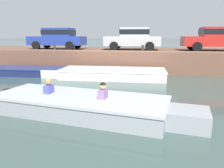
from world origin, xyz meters
The scene contains 11 objects.
ground_plane centered at (0.00, 6.08, 0.00)m, with size 400.00×400.00×0.00m, color #384C47.
far_quay_wall centered at (0.00, 15.16, 0.69)m, with size 60.00×6.00×1.37m, color brown.
far_wall_coping centered at (0.00, 12.28, 1.41)m, with size 60.00×0.24×0.08m, color brown.
boat_moored_west_navy centered at (-6.65, 10.82, 0.23)m, with size 5.46×2.00×0.47m.
boat_moored_central_white centered at (-1.77, 10.59, 0.26)m, with size 7.00×2.33×0.53m.
motorboat_passing centered at (-1.26, 4.75, 0.28)m, with size 6.57×2.77×1.03m.
car_leftmost_blue centered at (-6.31, 14.35, 2.22)m, with size 4.14×1.90×1.54m.
car_left_inner_silver centered at (-0.68, 14.35, 2.22)m, with size 3.93×2.13×1.54m.
car_centre_red centered at (4.79, 14.35, 2.22)m, with size 4.21×2.12×1.54m.
mooring_bollard_west centered at (-5.73, 12.41, 1.61)m, with size 0.15×0.15×0.44m.
mooring_bollard_mid centered at (0.08, 12.41, 1.61)m, with size 0.15×0.15×0.44m.
Camera 1 is at (0.62, -1.35, 2.34)m, focal length 35.00 mm.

